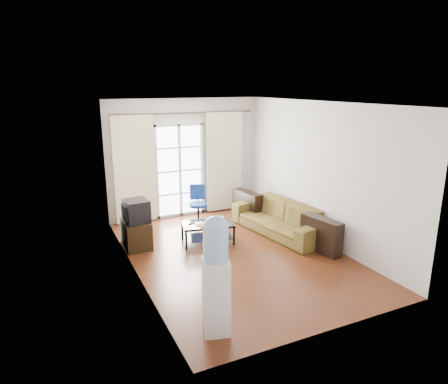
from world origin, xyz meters
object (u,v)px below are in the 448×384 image
object	(u,v)px
crt_tv	(135,211)
water_cooler	(216,274)
sofa	(280,218)
task_chair	(198,212)
tv_stand	(136,234)
coffee_table	(208,230)

from	to	relation	value
crt_tv	water_cooler	bearing A→B (deg)	-89.64
sofa	task_chair	size ratio (longest dim) A/B	2.78
tv_stand	crt_tv	bearing A→B (deg)	-85.65
sofa	water_cooler	distance (m)	3.69
coffee_table	crt_tv	size ratio (longest dim) A/B	2.18
crt_tv	water_cooler	xyz separation A→B (m)	(0.26, -3.09, 0.08)
coffee_table	water_cooler	world-z (taller)	water_cooler
tv_stand	task_chair	world-z (taller)	task_chair
crt_tv	task_chair	bearing A→B (deg)	23.74
task_chair	water_cooler	bearing A→B (deg)	-92.24
tv_stand	water_cooler	world-z (taller)	water_cooler
sofa	water_cooler	world-z (taller)	water_cooler
task_chair	water_cooler	world-z (taller)	water_cooler
water_cooler	task_chair	bearing A→B (deg)	86.09
sofa	coffee_table	xyz separation A→B (m)	(-1.55, 0.16, -0.07)
task_chair	crt_tv	bearing A→B (deg)	-135.55
crt_tv	coffee_table	bearing A→B (deg)	-19.40
crt_tv	tv_stand	bearing A→B (deg)	89.83
coffee_table	task_chair	xyz separation A→B (m)	(0.27, 1.19, -0.01)
sofa	crt_tv	distance (m)	2.93
coffee_table	crt_tv	xyz separation A→B (m)	(-1.30, 0.35, 0.47)
sofa	tv_stand	size ratio (longest dim) A/B	3.34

